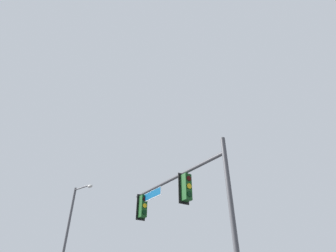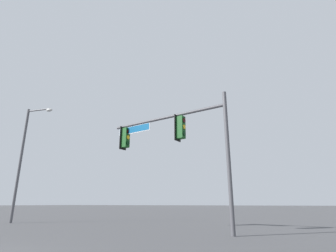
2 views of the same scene
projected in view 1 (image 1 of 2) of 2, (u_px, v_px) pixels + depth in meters
signal_pole_near at (177, 198)px, 11.12m from camera, size 6.63×1.25×6.01m
street_lamp at (69, 233)px, 18.62m from camera, size 2.20×0.53×7.85m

